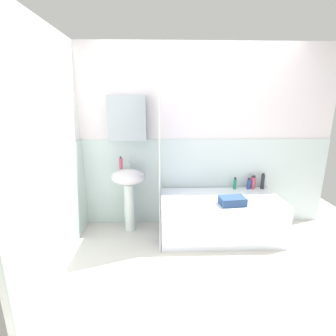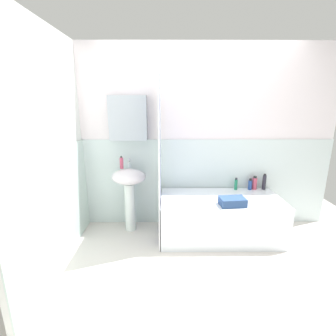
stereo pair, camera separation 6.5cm
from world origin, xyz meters
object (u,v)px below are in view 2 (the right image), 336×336
at_px(shampoo_bottle, 264,182).
at_px(body_wash_bottle, 250,185).
at_px(sink, 129,186).
at_px(bathtub, 220,217).
at_px(conditioner_bottle, 255,183).
at_px(soap_dispenser, 122,163).
at_px(towel_folded, 232,202).
at_px(lotion_bottle, 236,184).

distance_m(shampoo_bottle, body_wash_bottle, 0.19).
xyz_separation_m(sink, bathtub, (1.17, -0.17, -0.36)).
xyz_separation_m(shampoo_bottle, conditioner_bottle, (-0.12, 0.01, -0.02)).
relative_size(sink, conditioner_bottle, 4.64).
bearing_deg(soap_dispenser, towel_folded, -18.20).
bearing_deg(bathtub, conditioner_bottle, 30.93).
height_order(soap_dispenser, conditioner_bottle, soap_dispenser).
bearing_deg(lotion_bottle, body_wash_bottle, -0.05).
height_order(shampoo_bottle, towel_folded, shampoo_bottle).
height_order(sink, body_wash_bottle, sink).
xyz_separation_m(soap_dispenser, body_wash_bottle, (1.71, 0.08, -0.33)).
distance_m(conditioner_bottle, lotion_bottle, 0.26).
distance_m(soap_dispenser, bathtub, 1.43).
bearing_deg(conditioner_bottle, body_wash_bottle, -162.95).
relative_size(bathtub, towel_folded, 5.19).
bearing_deg(bathtub, sink, 171.55).
relative_size(sink, body_wash_bottle, 5.52).
relative_size(shampoo_bottle, conditioner_bottle, 1.20).
xyz_separation_m(shampoo_bottle, towel_folded, (-0.57, -0.53, -0.06)).
distance_m(conditioner_bottle, body_wash_bottle, 0.07).
xyz_separation_m(shampoo_bottle, lotion_bottle, (-0.38, -0.01, -0.03)).
relative_size(body_wash_bottle, towel_folded, 0.54).
bearing_deg(towel_folded, sink, 161.99).
xyz_separation_m(lotion_bottle, towel_folded, (-0.18, -0.52, -0.03)).
bearing_deg(conditioner_bottle, bathtub, -149.07).
bearing_deg(shampoo_bottle, sink, -176.03).
height_order(soap_dispenser, lotion_bottle, soap_dispenser).
bearing_deg(soap_dispenser, sink, -20.80).
bearing_deg(soap_dispenser, bathtub, -9.37).
bearing_deg(conditioner_bottle, shampoo_bottle, -6.25).
xyz_separation_m(soap_dispenser, towel_folded, (1.33, -0.44, -0.35)).
bearing_deg(sink, conditioner_bottle, 4.72).
xyz_separation_m(soap_dispenser, conditioner_bottle, (1.78, 0.11, -0.31)).
relative_size(conditioner_bottle, body_wash_bottle, 1.19).
bearing_deg(bathtub, body_wash_bottle, 32.72).
relative_size(conditioner_bottle, lotion_bottle, 1.10).
bearing_deg(sink, bathtub, -8.45).
bearing_deg(shampoo_bottle, soap_dispenser, -177.23).
bearing_deg(body_wash_bottle, sink, -175.81).
relative_size(soap_dispenser, shampoo_bottle, 0.75).
relative_size(bathtub, shampoo_bottle, 6.76).
xyz_separation_m(sink, soap_dispenser, (-0.09, 0.03, 0.30)).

